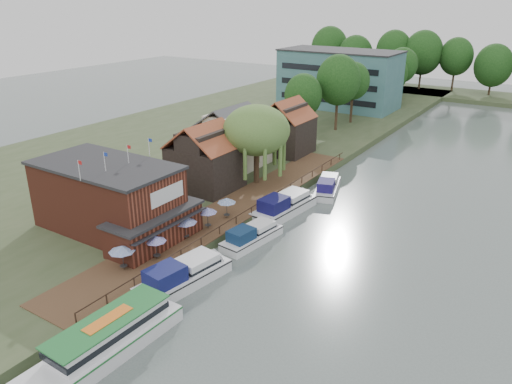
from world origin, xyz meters
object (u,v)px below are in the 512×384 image
Objects in this scene: umbrella_3 at (208,218)px; cruiser_3 at (328,184)px; umbrella_0 at (123,258)px; cruiser_2 at (284,203)px; cottage_c at (287,126)px; cottage_a at (205,156)px; cottage_b at (232,136)px; umbrella_1 at (156,247)px; cruiser_0 at (183,272)px; tour_boat at (103,339)px; umbrella_2 at (186,228)px; swan at (128,330)px; willow at (256,145)px; cruiser_1 at (252,233)px; pub at (121,200)px; umbrella_4 at (227,208)px; hotel_block at (339,79)px.

umbrella_3 is 19.61m from cruiser_3.
cruiser_2 is at bearing 77.16° from umbrella_0.
cottage_a is at bearing -93.01° from cottage_c.
cottage_b is 9.85m from cottage_c.
cottage_b is 22.50m from umbrella_3.
cruiser_0 is at bearing -11.49° from umbrella_1.
umbrella_2 is at bearing 111.32° from tour_boat.
umbrella_1 reaches higher than cruiser_2.
swan is at bearing -73.16° from umbrella_3.
willow is 25.84m from umbrella_0.
willow is 18.41m from umbrella_2.
cottage_c is 32.53m from umbrella_2.
umbrella_1 is at bearing 69.84° from umbrella_0.
cruiser_1 is 8.35m from cruiser_2.
cottage_c is 3.54× the size of umbrella_0.
umbrella_3 is (-0.08, 7.85, 0.00)m from umbrella_1.
cruiser_1 is (4.59, 1.51, -1.22)m from umbrella_3.
umbrella_0 is 13.72m from cruiser_1.
pub reaches higher than umbrella_3.
umbrella_1 reaches higher than cruiser_1.
pub is 7.29m from umbrella_2.
pub is at bearing 136.59° from umbrella_0.
willow reaches higher than cruiser_2.
umbrella_4 is 7.53m from cruiser_2.
hotel_block reaches higher than willow.
cottage_b is at bearing 113.75° from swan.
hotel_block is 46.21m from cottage_b.
tour_boat is (16.26, -38.49, -3.83)m from cottage_b.
tour_boat is at bearing -47.73° from pub.
cottage_b reaches higher than tour_boat.
umbrella_1 is at bearing -18.91° from pub.
cottage_a reaches higher than cruiser_2.
umbrella_2 is 0.26× the size of cruiser_3.
umbrella_3 reaches higher than cruiser_2.
hotel_block is 58.97m from cruiser_2.
umbrella_3 is (1.05, 10.94, 0.00)m from umbrella_0.
cruiser_3 is at bearing -2.07° from cottage_b.
umbrella_2 is 14.11m from swan.
pub reaches higher than umbrella_1.
hotel_block is at bearing 101.47° from umbrella_1.
hotel_block reaches higher than cruiser_3.
cruiser_0 is 18.46m from cruiser_2.
cottage_b and cottage_c have the same top height.
umbrella_4 is at bearing 116.23° from cruiser_0.
cruiser_0 is at bearing -71.70° from umbrella_4.
pub reaches higher than cruiser_0.
umbrella_0 is 0.18× the size of tour_boat.
umbrella_1 is 5.40× the size of swan.
pub reaches higher than cruiser_1.
cruiser_0 is (10.84, -3.16, -3.35)m from pub.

